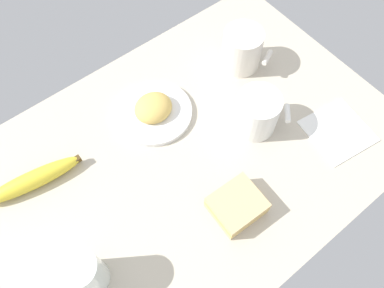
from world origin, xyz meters
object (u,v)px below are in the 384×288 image
at_px(plate_of_food, 154,110).
at_px(coffee_mug_black, 242,49).
at_px(glass_of_milk, 86,274).
at_px(sandwich_main, 237,205).
at_px(paper_napkin, 338,131).
at_px(banana, 33,180).
at_px(coffee_mug_milky, 257,112).

relative_size(plate_of_food, coffee_mug_black, 1.46).
bearing_deg(glass_of_milk, coffee_mug_black, 21.27).
bearing_deg(glass_of_milk, sandwich_main, -12.01).
relative_size(coffee_mug_black, sandwich_main, 1.20).
bearing_deg(plate_of_food, paper_napkin, -44.56).
height_order(coffee_mug_black, banana, coffee_mug_black).
height_order(coffee_mug_milky, banana, coffee_mug_milky).
xyz_separation_m(plate_of_food, coffee_mug_black, (0.25, -0.01, 0.04)).
bearing_deg(sandwich_main, banana, 134.33).
relative_size(plate_of_food, paper_napkin, 1.33).
relative_size(coffee_mug_milky, banana, 0.55).
xyz_separation_m(glass_of_milk, paper_napkin, (0.60, -0.07, -0.05)).
bearing_deg(coffee_mug_milky, plate_of_food, 134.61).
bearing_deg(paper_napkin, plate_of_food, 135.44).
distance_m(coffee_mug_milky, sandwich_main, 0.21).
xyz_separation_m(plate_of_food, paper_napkin, (0.30, -0.29, -0.01)).
height_order(coffee_mug_milky, glass_of_milk, glass_of_milk).
distance_m(coffee_mug_black, banana, 0.55).
bearing_deg(glass_of_milk, plate_of_food, 36.99).
distance_m(coffee_mug_milky, glass_of_milk, 0.46).
distance_m(sandwich_main, glass_of_milk, 0.30).
bearing_deg(coffee_mug_black, banana, 177.88).
relative_size(coffee_mug_black, paper_napkin, 0.91).
bearing_deg(plate_of_food, banana, 177.99).
relative_size(sandwich_main, paper_napkin, 0.76).
height_order(sandwich_main, glass_of_milk, glass_of_milk).
height_order(plate_of_food, banana, plate_of_food).
relative_size(coffee_mug_black, glass_of_milk, 1.08).
height_order(banana, paper_napkin, banana).
xyz_separation_m(coffee_mug_milky, sandwich_main, (-0.16, -0.13, -0.03)).
height_order(coffee_mug_black, sandwich_main, coffee_mug_black).
bearing_deg(sandwich_main, glass_of_milk, 167.99).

